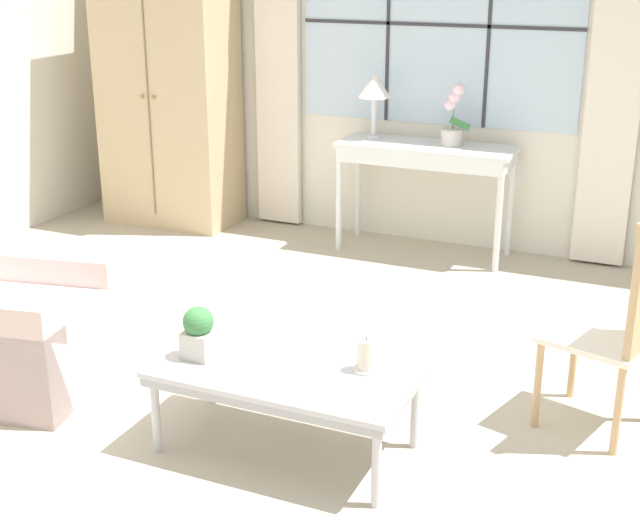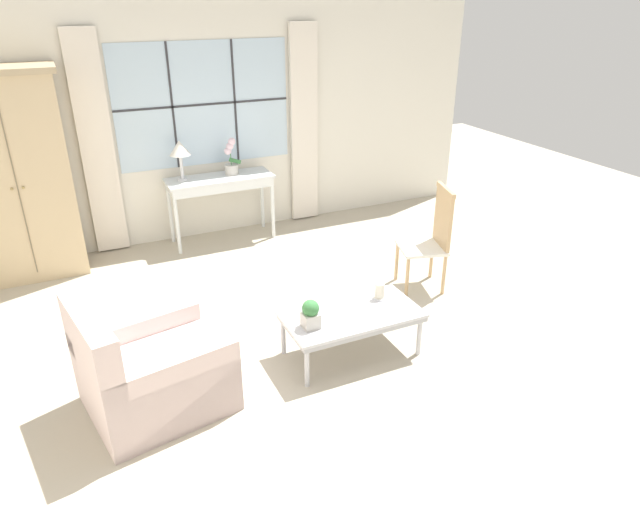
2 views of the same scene
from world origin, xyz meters
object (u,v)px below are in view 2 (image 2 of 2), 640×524
Objects in this scene: console_table at (220,184)px; pillar_candle at (380,292)px; potted_plant_small at (311,314)px; armoire at (17,177)px; coffee_table at (352,317)px; potted_orchid at (231,160)px; table_lamp at (180,149)px; armchair_upholstered at (151,373)px; side_chair_wooden at (433,234)px.

console_table is 2.81m from pillar_candle.
potted_plant_small is at bearing -92.38° from console_table.
armoire is 3.75m from coffee_table.
console_table is at bearing 0.96° from armoire.
potted_orchid is at bearing 98.74° from pillar_candle.
table_lamp is at bearing 103.38° from coffee_table.
armchair_upholstered is at bearing -107.95° from table_lamp.
coffee_table is 4.75× the size of potted_plant_small.
armchair_upholstered is at bearing 176.60° from potted_plant_small.
potted_plant_small is (1.98, -2.87, -0.56)m from armoire.
side_chair_wooden is at bearing 32.88° from pillar_candle.
side_chair_wooden is (2.93, 0.73, 0.29)m from armchair_upholstered.
console_table is 1.14× the size of armchair_upholstered.
pillar_candle is (1.02, -2.79, -0.69)m from table_lamp.
console_table is at bearing 126.94° from side_chair_wooden.
coffee_table is (1.63, -0.02, 0.06)m from armchair_upholstered.
pillar_candle is at bearing 13.16° from potted_plant_small.
potted_plant_small is at bearing -166.84° from pillar_candle.
armoire is at bearing 150.66° from side_chair_wooden.
table_lamp is at bearing 3.10° from armoire.
table_lamp reaches higher than potted_plant_small.
armchair_upholstered reaches higher than coffee_table.
side_chair_wooden is at bearing 13.95° from armchair_upholstered.
table_lamp reaches higher than pillar_candle.
side_chair_wooden is 0.95× the size of coffee_table.
potted_orchid is 0.40× the size of armchair_upholstered.
pillar_candle is (0.72, 0.17, -0.05)m from potted_plant_small.
console_table is at bearing 64.45° from armchair_upholstered.
potted_orchid is (0.59, -0.00, -0.19)m from table_lamp.
pillar_candle is at bearing -77.62° from console_table.
console_table is at bearing 87.62° from potted_plant_small.
potted_orchid is at bearing 17.68° from console_table.
side_chair_wooden is 6.78× the size of pillar_candle.
console_table is 2.91m from potted_plant_small.
potted_orchid reaches higher than potted_plant_small.
console_table is at bearing -7.64° from table_lamp.
console_table is 2.69× the size of table_lamp.
armchair_upholstered is at bearing -75.11° from armoire.
side_chair_wooden is (1.41, -2.16, -0.38)m from potted_orchid.
armoire is 2.02× the size of side_chair_wooden.
armoire is at bearing 130.11° from coffee_table.
console_table is 1.17× the size of side_chair_wooden.
armchair_upholstered is 1.96m from pillar_candle.
pillar_candle is at bearing -81.26° from potted_orchid.
potted_plant_small is (-0.29, -2.96, -0.45)m from potted_orchid.
table_lamp is at bearing 179.86° from potted_orchid.
pillar_candle is (2.70, -2.70, -0.61)m from armoire.
table_lamp is 0.44× the size of side_chair_wooden.
potted_plant_small reaches higher than pillar_candle.
coffee_table is (0.69, -2.91, -0.80)m from table_lamp.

